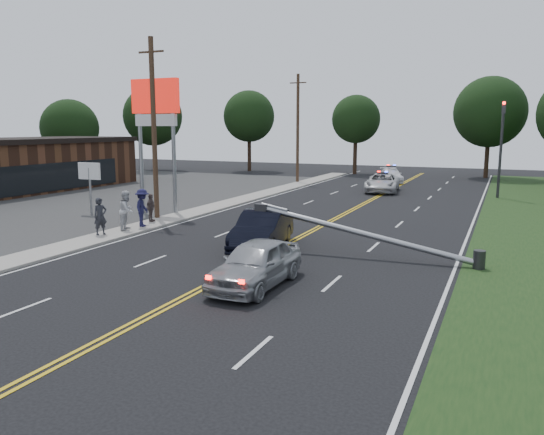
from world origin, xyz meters
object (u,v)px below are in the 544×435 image
at_px(emergency_b, 391,175).
at_px(bystander_a, 100,216).
at_px(waiting_sedan, 256,263).
at_px(crashed_sedan, 262,230).
at_px(bystander_b, 127,210).
at_px(fallen_streetlight, 375,236).
at_px(utility_pole_mid, 154,129).
at_px(pylon_sign, 156,113).
at_px(traffic_signal, 501,141).
at_px(small_sign, 89,176).
at_px(utility_pole_far, 298,128).
at_px(bystander_d, 151,208).
at_px(emergency_a, 382,183).
at_px(bystander_c, 142,208).

bearing_deg(emergency_b, bystander_a, -122.84).
xyz_separation_m(waiting_sedan, emergency_b, (-2.74, 35.46, -0.11)).
relative_size(crashed_sedan, bystander_b, 2.54).
relative_size(fallen_streetlight, emergency_b, 2.07).
height_order(utility_pole_mid, bystander_a, utility_pole_mid).
relative_size(pylon_sign, bystander_a, 4.50).
height_order(crashed_sedan, bystander_a, bystander_a).
relative_size(traffic_signal, bystander_a, 3.97).
xyz_separation_m(waiting_sedan, bystander_a, (-10.17, 4.13, 0.24)).
bearing_deg(small_sign, utility_pole_mid, 0.00).
distance_m(utility_pole_mid, utility_pole_far, 22.00).
bearing_deg(fallen_streetlight, bystander_b, 177.96).
bearing_deg(emergency_b, bystander_d, -124.68).
bearing_deg(bystander_a, traffic_signal, -12.73).
xyz_separation_m(fallen_streetlight, bystander_a, (-12.88, -1.14, 0.09)).
relative_size(emergency_a, bystander_a, 3.02).
bearing_deg(small_sign, bystander_d, -13.04).
height_order(pylon_sign, bystander_c, pylon_sign).
distance_m(fallen_streetlight, emergency_b, 30.68).
height_order(waiting_sedan, bystander_a, bystander_a).
height_order(fallen_streetlight, utility_pole_mid, utility_pole_mid).
height_order(utility_pole_mid, bystander_c, utility_pole_mid).
distance_m(waiting_sedan, bystander_b, 11.43).
distance_m(pylon_sign, bystander_a, 8.90).
xyz_separation_m(crashed_sedan, emergency_a, (0.30, 22.43, -0.08)).
distance_m(small_sign, utility_pole_mid, 5.53).
distance_m(pylon_sign, small_sign, 5.45).
bearing_deg(traffic_signal, crashed_sedan, -112.02).
bearing_deg(utility_pole_far, small_sign, -102.31).
bearing_deg(bystander_c, emergency_a, -41.42).
xyz_separation_m(waiting_sedan, bystander_d, (-10.18, 8.05, 0.12)).
relative_size(traffic_signal, crashed_sedan, 1.42).
xyz_separation_m(fallen_streetlight, crashed_sedan, (-4.85, -0.17, -0.10)).
relative_size(emergency_a, emergency_b, 1.18).
bearing_deg(bystander_a, bystander_b, 13.46).
distance_m(emergency_b, bystander_b, 30.59).
relative_size(utility_pole_mid, crashed_sedan, 2.01).
relative_size(bystander_a, bystander_c, 0.91).
distance_m(crashed_sedan, bystander_a, 8.09).
xyz_separation_m(bystander_a, bystander_c, (0.47, 2.59, 0.09)).
height_order(pylon_sign, small_sign, pylon_sign).
bearing_deg(small_sign, pylon_sign, 29.74).
relative_size(emergency_a, bystander_c, 2.75).
xyz_separation_m(emergency_a, bystander_a, (-8.32, -23.40, 0.26)).
xyz_separation_m(utility_pole_mid, crashed_sedan, (8.54, -4.17, -4.26)).
relative_size(bystander_a, bystander_d, 1.16).
xyz_separation_m(pylon_sign, utility_pole_mid, (1.30, -2.00, -0.91)).
bearing_deg(crashed_sedan, traffic_signal, 58.03).
relative_size(waiting_sedan, bystander_c, 2.31).
xyz_separation_m(small_sign, waiting_sedan, (15.48, -9.28, -1.57)).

